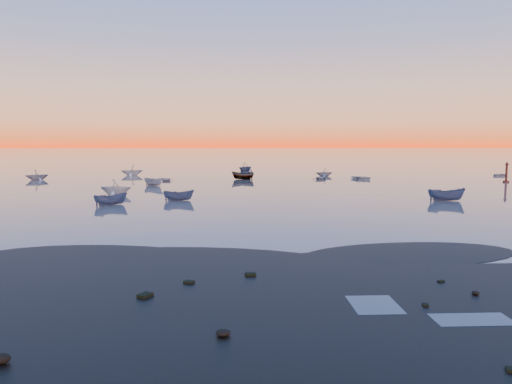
{
  "coord_description": "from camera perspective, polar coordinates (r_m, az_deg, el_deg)",
  "views": [
    {
      "loc": [
        1.1,
        -29.78,
        6.97
      ],
      "look_at": [
        3.71,
        28.0,
        0.89
      ],
      "focal_mm": 35.0,
      "sensor_mm": 36.0,
      "label": 1
    }
  ],
  "objects": [
    {
      "name": "ground",
      "position": [
        129.97,
        -3.07,
        2.91
      ],
      "size": [
        600.0,
        600.0,
        0.0
      ],
      "primitive_type": "plane",
      "color": "#6B5F59",
      "rests_on": "ground"
    },
    {
      "name": "moored_fleet",
      "position": [
        83.08,
        -3.33,
        1.17
      ],
      "size": [
        124.0,
        58.0,
        1.2
      ],
      "primitive_type": null,
      "color": "silver",
      "rests_on": "ground"
    },
    {
      "name": "boat_near_center",
      "position": [
        55.82,
        -16.25,
        -1.42
      ],
      "size": [
        3.01,
        3.92,
        1.25
      ],
      "primitive_type": "imported",
      "rotation": [
        0.0,
        0.0,
        2.04
      ],
      "color": "#374769",
      "rests_on": "ground"
    },
    {
      "name": "channel_marker",
      "position": [
        91.85,
        26.7,
        1.87
      ],
      "size": [
        0.99,
        0.99,
        3.52
      ],
      "color": "#40140D",
      "rests_on": "ground"
    },
    {
      "name": "mud_lobes",
      "position": [
        29.63,
        -4.68,
        -7.61
      ],
      "size": [
        140.0,
        6.0,
        0.07
      ],
      "primitive_type": null,
      "color": "black",
      "rests_on": "ground"
    }
  ]
}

